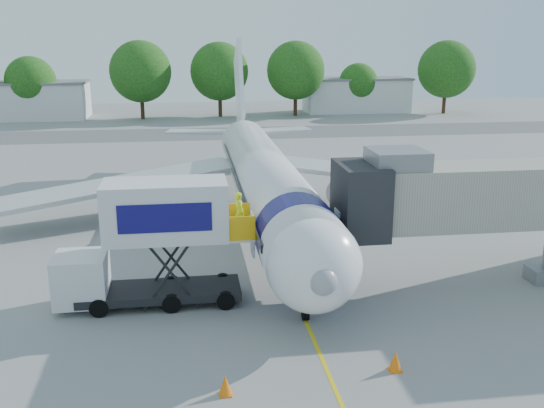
{
  "coord_description": "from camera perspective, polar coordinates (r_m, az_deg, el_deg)",
  "views": [
    {
      "loc": [
        -4.54,
        -32.07,
        11.3
      ],
      "look_at": [
        -0.47,
        -2.86,
        3.2
      ],
      "focal_mm": 40.0,
      "sensor_mm": 36.0,
      "label": 1
    }
  ],
  "objects": [
    {
      "name": "ground",
      "position": [
        34.31,
        0.11,
        -3.87
      ],
      "size": [
        160.0,
        160.0,
        0.0
      ],
      "primitive_type": "plane",
      "color": "gray",
      "rests_on": "ground"
    },
    {
      "name": "guidance_line",
      "position": [
        34.3,
        0.11,
        -3.87
      ],
      "size": [
        0.15,
        70.0,
        0.01
      ],
      "primitive_type": "cube",
      "color": "yellow",
      "rests_on": "ground"
    },
    {
      "name": "taxiway_strip",
      "position": [
        75.07,
        -4.41,
        6.65
      ],
      "size": [
        120.0,
        10.0,
        0.01
      ],
      "primitive_type": "cube",
      "color": "#59595B",
      "rests_on": "ground"
    },
    {
      "name": "aircraft",
      "position": [
        37.42,
        -0.77,
        2.46
      ],
      "size": [
        34.17,
        37.73,
        11.35
      ],
      "color": "white",
      "rests_on": "ground"
    },
    {
      "name": "jet_bridge",
      "position": [
        28.88,
        18.05,
        0.65
      ],
      "size": [
        13.9,
        3.2,
        6.6
      ],
      "color": "#ABA492",
      "rests_on": "ground"
    },
    {
      "name": "catering_hiloader",
      "position": [
        26.54,
        -11.26,
        -3.72
      ],
      "size": [
        8.5,
        2.44,
        5.5
      ],
      "color": "black",
      "rests_on": "ground"
    },
    {
      "name": "ground_tug",
      "position": [
        19.81,
        10.1,
        -17.4
      ],
      "size": [
        3.47,
        2.56,
        1.25
      ],
      "rotation": [
        0.0,
        0.0,
        0.34
      ],
      "color": "silver",
      "rests_on": "ground"
    },
    {
      "name": "safety_cone_a",
      "position": [
        22.34,
        11.53,
        -14.3
      ],
      "size": [
        0.47,
        0.47,
        0.75
      ],
      "color": "orange",
      "rests_on": "ground"
    },
    {
      "name": "safety_cone_b",
      "position": [
        20.69,
        -4.41,
        -16.65
      ],
      "size": [
        0.45,
        0.45,
        0.72
      ],
      "color": "orange",
      "rests_on": "ground"
    },
    {
      "name": "outbuilding_left",
      "position": [
        95.41,
        -22.43,
        9.02
      ],
      "size": [
        18.4,
        8.4,
        5.3
      ],
      "color": "silver",
      "rests_on": "ground"
    },
    {
      "name": "outbuilding_right",
      "position": [
        98.13,
        7.91,
        10.16
      ],
      "size": [
        16.4,
        7.4,
        5.3
      ],
      "color": "silver",
      "rests_on": "ground"
    },
    {
      "name": "tree_b",
      "position": [
        93.55,
        -21.77,
        10.67
      ],
      "size": [
        6.98,
        6.98,
        8.91
      ],
      "color": "#382314",
      "rests_on": "ground"
    },
    {
      "name": "tree_c",
      "position": [
        89.6,
        -12.28,
        12.08
      ],
      "size": [
        8.68,
        8.68,
        11.07
      ],
      "color": "#382314",
      "rests_on": "ground"
    },
    {
      "name": "tree_d",
      "position": [
        91.09,
        -4.97,
        12.32
      ],
      "size": [
        8.49,
        8.49,
        10.83
      ],
      "color": "#382314",
      "rests_on": "ground"
    },
    {
      "name": "tree_e",
      "position": [
        92.02,
        2.24,
        12.45
      ],
      "size": [
        8.61,
        8.61,
        10.97
      ],
      "color": "#382314",
      "rests_on": "ground"
    },
    {
      "name": "tree_f",
      "position": [
        96.65,
        8.11,
        11.24
      ],
      "size": [
        5.98,
        5.98,
        7.62
      ],
      "color": "#382314",
      "rests_on": "ground"
    },
    {
      "name": "tree_g",
      "position": [
        98.18,
        16.1,
        12.09
      ],
      "size": [
        8.66,
        8.66,
        11.04
      ],
      "color": "#382314",
      "rests_on": "ground"
    }
  ]
}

